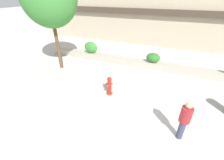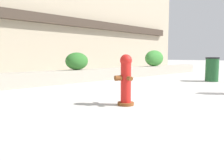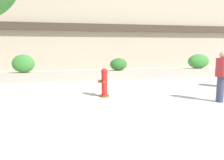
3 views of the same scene
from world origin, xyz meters
TOP-DOWN VIEW (x-y plane):
  - building_facade at (0.00, 11.98)m, footprint 30.00×1.36m
  - planter_wall_low at (0.00, 6.00)m, footprint 18.00×0.70m
  - hedge_bush_1 at (-0.12, 6.00)m, footprint 0.99×0.70m
  - hedge_bush_2 at (5.10, 6.00)m, footprint 1.43×0.70m
  - fire_hydrant at (-1.77, 1.72)m, footprint 0.48×0.47m
  - trash_bin at (4.17, 2.38)m, footprint 0.55×0.55m

SIDE VIEW (x-z plane):
  - planter_wall_low at x=0.00m, z-range 0.00..0.50m
  - trash_bin at x=4.17m, z-range 0.00..1.01m
  - fire_hydrant at x=-1.77m, z-range 0.01..1.09m
  - hedge_bush_1 at x=-0.12m, z-range 0.50..1.21m
  - hedge_bush_2 at x=5.10m, z-range 0.50..1.39m
  - building_facade at x=0.00m, z-range -0.01..7.99m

